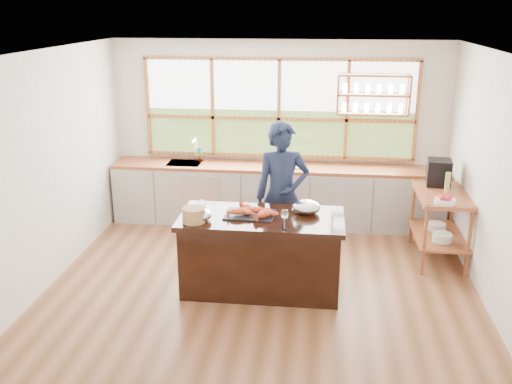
% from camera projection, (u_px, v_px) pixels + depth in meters
% --- Properties ---
extents(ground_plane, '(5.00, 5.00, 0.00)m').
position_uv_depth(ground_plane, '(263.00, 280.00, 6.89)').
color(ground_plane, '#995D3C').
extents(room_shell, '(5.02, 4.52, 2.71)m').
position_uv_depth(room_shell, '(270.00, 129.00, 6.82)').
color(room_shell, white).
rests_on(room_shell, ground_plane).
extents(back_counter, '(4.90, 0.63, 0.90)m').
position_uv_depth(back_counter, '(275.00, 194.00, 8.58)').
color(back_counter, '#B3B1A8').
rests_on(back_counter, ground_plane).
extents(right_shelf_unit, '(0.62, 1.10, 0.90)m').
position_uv_depth(right_shelf_unit, '(440.00, 215.00, 7.29)').
color(right_shelf_unit, '#985027').
rests_on(right_shelf_unit, ground_plane).
extents(island, '(1.85, 0.90, 0.90)m').
position_uv_depth(island, '(261.00, 253.00, 6.55)').
color(island, black).
rests_on(island, ground_plane).
extents(cook, '(0.74, 0.56, 1.84)m').
position_uv_depth(cook, '(282.00, 195.00, 7.05)').
color(cook, '#171E38').
rests_on(cook, ground_plane).
extents(potted_plant, '(0.15, 0.12, 0.24)m').
position_uv_depth(potted_plant, '(199.00, 155.00, 8.58)').
color(potted_plant, slate).
rests_on(potted_plant, back_counter).
extents(cutting_board, '(0.44, 0.36, 0.01)m').
position_uv_depth(cutting_board, '(290.00, 166.00, 8.41)').
color(cutting_board, '#54BE44').
rests_on(cutting_board, back_counter).
extents(espresso_machine, '(0.33, 0.35, 0.34)m').
position_uv_depth(espresso_machine, '(439.00, 172.00, 7.49)').
color(espresso_machine, black).
rests_on(espresso_machine, right_shelf_unit).
extents(wine_bottle, '(0.09, 0.09, 0.27)m').
position_uv_depth(wine_bottle, '(447.00, 183.00, 7.18)').
color(wine_bottle, '#ABB056').
rests_on(wine_bottle, right_shelf_unit).
extents(fruit_bowl, '(0.25, 0.25, 0.11)m').
position_uv_depth(fruit_bowl, '(445.00, 200.00, 6.83)').
color(fruit_bowl, white).
rests_on(fruit_bowl, right_shelf_unit).
extents(slate_board, '(0.57, 0.42, 0.02)m').
position_uv_depth(slate_board, '(250.00, 215.00, 6.44)').
color(slate_board, black).
rests_on(slate_board, island).
extents(lobster_pile, '(0.52, 0.44, 0.08)m').
position_uv_depth(lobster_pile, '(252.00, 211.00, 6.42)').
color(lobster_pile, '#EA4427').
rests_on(lobster_pile, slate_board).
extents(mixing_bowl_left, '(0.29, 0.29, 0.14)m').
position_uv_depth(mixing_bowl_left, '(199.00, 215.00, 6.29)').
color(mixing_bowl_left, silver).
rests_on(mixing_bowl_left, island).
extents(mixing_bowl_right, '(0.32, 0.32, 0.15)m').
position_uv_depth(mixing_bowl_right, '(307.00, 207.00, 6.51)').
color(mixing_bowl_right, silver).
rests_on(mixing_bowl_right, island).
extents(wine_glass, '(0.08, 0.08, 0.22)m').
position_uv_depth(wine_glass, '(285.00, 215.00, 6.01)').
color(wine_glass, white).
rests_on(wine_glass, island).
extents(wicker_basket, '(0.25, 0.25, 0.16)m').
position_uv_depth(wicker_basket, '(194.00, 215.00, 6.23)').
color(wicker_basket, tan).
rests_on(wicker_basket, island).
extents(parchment_roll, '(0.09, 0.30, 0.08)m').
position_uv_depth(parchment_roll, '(200.00, 207.00, 6.60)').
color(parchment_roll, white).
rests_on(parchment_roll, island).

